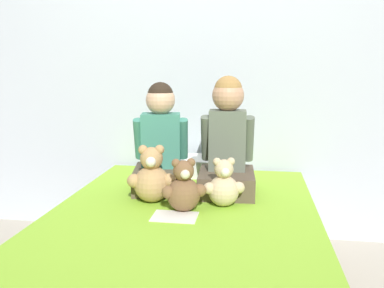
# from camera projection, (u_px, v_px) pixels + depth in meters

# --- Properties ---
(wall_behind_bed) EXTENTS (8.00, 0.06, 2.50)m
(wall_behind_bed) POSITION_uv_depth(u_px,v_px,m) (207.00, 55.00, 2.73)
(wall_behind_bed) COLOR silver
(wall_behind_bed) RESTS_ON ground_plane
(bed) EXTENTS (1.30, 1.98, 0.48)m
(bed) POSITION_uv_depth(u_px,v_px,m) (179.00, 271.00, 1.89)
(bed) COLOR #997F60
(bed) RESTS_ON ground_plane
(child_on_left) EXTENTS (0.35, 0.38, 0.61)m
(child_on_left) POSITION_uv_depth(u_px,v_px,m) (161.00, 146.00, 2.29)
(child_on_left) COLOR brown
(child_on_left) RESTS_ON bed
(child_on_right) EXTENTS (0.32, 0.36, 0.64)m
(child_on_right) POSITION_uv_depth(u_px,v_px,m) (227.00, 144.00, 2.23)
(child_on_right) COLOR brown
(child_on_right) RESTS_ON bed
(teddy_bear_held_by_left_child) EXTENTS (0.25, 0.19, 0.30)m
(teddy_bear_held_by_left_child) POSITION_uv_depth(u_px,v_px,m) (152.00, 178.00, 2.08)
(teddy_bear_held_by_left_child) COLOR tan
(teddy_bear_held_by_left_child) RESTS_ON bed
(teddy_bear_held_by_right_child) EXTENTS (0.20, 0.16, 0.25)m
(teddy_bear_held_by_right_child) POSITION_uv_depth(u_px,v_px,m) (224.00, 186.00, 2.02)
(teddy_bear_held_by_right_child) COLOR #D1B78E
(teddy_bear_held_by_right_child) RESTS_ON bed
(teddy_bear_between_children) EXTENTS (0.21, 0.16, 0.26)m
(teddy_bear_between_children) POSITION_uv_depth(u_px,v_px,m) (184.00, 189.00, 1.95)
(teddy_bear_between_children) COLOR brown
(teddy_bear_between_children) RESTS_ON bed
(pillow_at_headboard) EXTENTS (0.53, 0.26, 0.11)m
(pillow_at_headboard) POSITION_uv_depth(u_px,v_px,m) (202.00, 166.00, 2.63)
(pillow_at_headboard) COLOR white
(pillow_at_headboard) RESTS_ON bed
(sign_card) EXTENTS (0.21, 0.15, 0.00)m
(sign_card) POSITION_uv_depth(u_px,v_px,m) (175.00, 217.00, 1.89)
(sign_card) COLOR white
(sign_card) RESTS_ON bed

